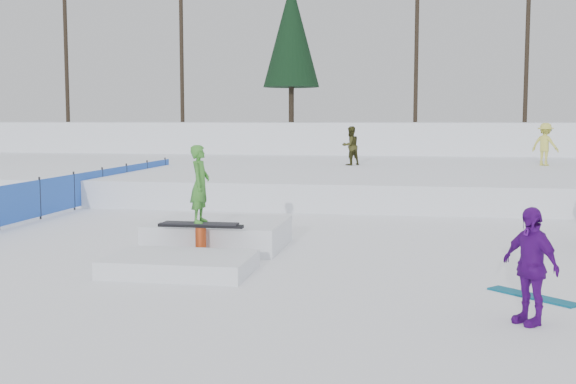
% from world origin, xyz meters
% --- Properties ---
extents(ground, '(120.00, 120.00, 0.00)m').
position_xyz_m(ground, '(0.00, 0.00, 0.00)').
color(ground, white).
extents(snow_berm, '(60.00, 14.00, 2.40)m').
position_xyz_m(snow_berm, '(0.00, 30.00, 1.20)').
color(snow_berm, white).
rests_on(snow_berm, ground).
extents(snow_midrise, '(50.00, 18.00, 0.80)m').
position_xyz_m(snow_midrise, '(0.00, 16.00, 0.40)').
color(snow_midrise, white).
rests_on(snow_midrise, ground).
extents(safety_fence, '(0.05, 16.00, 1.10)m').
position_xyz_m(safety_fence, '(-6.50, 6.60, 0.55)').
color(safety_fence, blue).
rests_on(safety_fence, ground).
extents(treeline, '(40.24, 4.22, 10.50)m').
position_xyz_m(treeline, '(6.18, 28.28, 7.45)').
color(treeline, black).
rests_on(treeline, snow_berm).
extents(walker_olive, '(0.93, 0.91, 1.51)m').
position_xyz_m(walker_olive, '(0.57, 15.46, 1.55)').
color(walker_olive, '#303011').
rests_on(walker_olive, snow_midrise).
extents(walker_ygreen, '(1.21, 1.10, 1.63)m').
position_xyz_m(walker_ygreen, '(7.95, 16.56, 1.62)').
color(walker_ygreen, '#D3D250').
rests_on(walker_ygreen, snow_midrise).
extents(spectator_purple, '(0.83, 0.91, 1.49)m').
position_xyz_m(spectator_purple, '(4.50, -3.10, 0.75)').
color(spectator_purple, '#520C82').
rests_on(spectator_purple, ground).
extents(loose_board_teal, '(1.21, 1.16, 0.03)m').
position_xyz_m(loose_board_teal, '(4.77, -1.68, 0.01)').
color(loose_board_teal, '#09506D').
rests_on(loose_board_teal, ground).
extents(jib_rail_feature, '(2.60, 4.40, 2.11)m').
position_xyz_m(jib_rail_feature, '(-0.82, 0.80, 0.30)').
color(jib_rail_feature, white).
rests_on(jib_rail_feature, ground).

